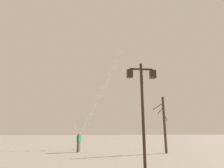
% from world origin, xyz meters
% --- Properties ---
extents(ground_plane, '(160.00, 160.00, 0.00)m').
position_xyz_m(ground_plane, '(0.00, 20.00, 0.00)').
color(ground_plane, gray).
extents(twin_lantern_lamp_post, '(1.45, 0.28, 5.14)m').
position_xyz_m(twin_lantern_lamp_post, '(1.70, 6.10, 3.54)').
color(twin_lantern_lamp_post, black).
rests_on(twin_lantern_lamp_post, ground_plane).
extents(kite_train, '(6.23, 8.28, 14.63)m').
position_xyz_m(kite_train, '(0.69, 21.03, 7.83)').
color(kite_train, brown).
rests_on(kite_train, ground_plane).
extents(kite_flyer, '(0.41, 0.62, 1.71)m').
position_xyz_m(kite_flyer, '(-1.97, 15.20, 0.90)').
color(kite_flyer, brown).
rests_on(kite_flyer, ground_plane).
extents(bare_tree, '(1.60, 1.18, 4.86)m').
position_xyz_m(bare_tree, '(5.56, 13.68, 2.49)').
color(bare_tree, '#423323').
rests_on(bare_tree, ground_plane).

